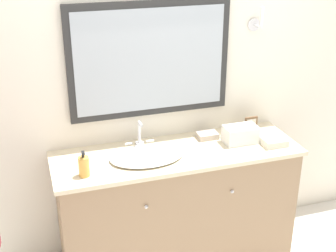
% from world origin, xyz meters
% --- Properties ---
extents(wall_back, '(8.00, 0.18, 2.55)m').
position_xyz_m(wall_back, '(-0.00, 0.61, 1.28)').
color(wall_back, silver).
rests_on(wall_back, ground_plane).
extents(vanity_counter, '(1.70, 0.55, 0.87)m').
position_xyz_m(vanity_counter, '(0.00, 0.30, 0.44)').
color(vanity_counter, '#937556').
rests_on(vanity_counter, ground_plane).
extents(sink_basin, '(0.49, 0.38, 0.19)m').
position_xyz_m(sink_basin, '(-0.22, 0.28, 0.89)').
color(sink_basin, white).
rests_on(sink_basin, vanity_counter).
extents(soap_bottle, '(0.07, 0.07, 0.17)m').
position_xyz_m(soap_bottle, '(-0.65, 0.17, 0.94)').
color(soap_bottle, gold).
rests_on(soap_bottle, vanity_counter).
extents(appliance_box, '(0.23, 0.14, 0.12)m').
position_xyz_m(appliance_box, '(0.47, 0.31, 0.93)').
color(appliance_box, white).
rests_on(appliance_box, vanity_counter).
extents(picture_frame, '(0.10, 0.01, 0.12)m').
position_xyz_m(picture_frame, '(0.63, 0.45, 0.93)').
color(picture_frame, brown).
rests_on(picture_frame, vanity_counter).
extents(hand_towel_near_sink, '(0.17, 0.13, 0.05)m').
position_xyz_m(hand_towel_near_sink, '(0.68, 0.19, 0.89)').
color(hand_towel_near_sink, silver).
rests_on(hand_towel_near_sink, vanity_counter).
extents(hand_towel_far_corner, '(0.15, 0.11, 0.04)m').
position_xyz_m(hand_towel_far_corner, '(0.28, 0.44, 0.89)').
color(hand_towel_far_corner, '#B7A899').
rests_on(hand_towel_far_corner, vanity_counter).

